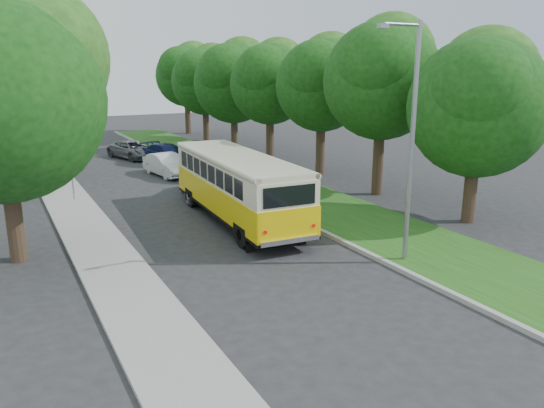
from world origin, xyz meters
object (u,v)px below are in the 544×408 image
lamppost_far (52,113)px  vintage_bus (238,188)px  lamppost_near (410,137)px  car_silver (199,183)px  car_grey (134,150)px  car_blue (167,154)px  car_white (167,165)px

lamppost_far → vintage_bus: bearing=-61.8°
lamppost_near → lamppost_far: bearing=115.7°
lamppost_near → car_silver: (-2.79, 12.34, -3.62)m
vintage_bus → car_grey: 18.74m
lamppost_far → car_blue: bearing=29.9°
lamppost_near → car_white: bearing=97.9°
lamppost_far → car_white: bearing=0.8°
lamppost_far → car_white: lamppost_far is taller
car_silver → car_white: 6.25m
car_silver → car_white: car_silver is taller
lamppost_far → car_grey: 10.28m
lamppost_near → car_blue: (-1.21, 22.93, -3.70)m
vintage_bus → lamppost_near: bearing=-65.0°
vintage_bus → car_blue: bearing=87.1°
lamppost_far → car_silver: (6.12, -6.16, -3.37)m
lamppost_far → vintage_bus: 12.98m
car_blue → car_grey: car_blue is taller
vintage_bus → car_white: bearing=91.7°
vintage_bus → car_blue: (1.70, 15.64, -0.83)m
lamppost_near → car_blue: size_ratio=1.74×
vintage_bus → car_silver: vintage_bus is taller
lamppost_near → vintage_bus: bearing=111.7°
car_white → car_grey: bearing=83.1°
vintage_bus → car_white: (0.31, 11.29, -0.81)m
car_silver → car_white: size_ratio=1.05×
car_blue → lamppost_far: bearing=-167.9°
lamppost_far → car_white: 7.19m
car_white → car_blue: 4.56m
vintage_bus → car_silver: 5.11m
car_blue → car_grey: bearing=99.5°
lamppost_far → car_grey: lamppost_far is taller
vintage_bus → car_grey: size_ratio=2.17×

